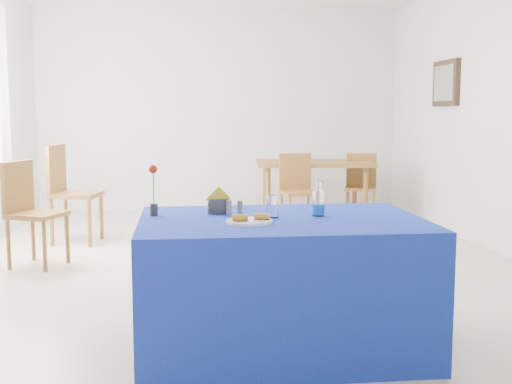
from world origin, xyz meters
TOP-DOWN VIEW (x-y plane):
  - floor at (0.00, 0.00)m, footprint 7.00×7.00m
  - room_shell at (0.00, 0.00)m, footprint 7.00×7.00m
  - picture_frame at (2.47, 1.60)m, footprint 0.06×0.64m
  - picture_art at (2.44, 1.60)m, footprint 0.02×0.52m
  - plate at (-0.18, -2.10)m, footprint 0.26×0.26m
  - drinking_glass at (-0.03, -1.94)m, footprint 0.07×0.07m
  - salt_shaker at (-0.27, -1.80)m, footprint 0.03×0.03m
  - pepper_shaker at (-0.21, -1.83)m, footprint 0.03×0.03m
  - blue_table at (0.01, -1.97)m, footprint 1.60×1.10m
  - water_bottle at (0.24, -1.90)m, footprint 0.08×0.08m
  - napkin_holder at (-0.33, -1.75)m, footprint 0.15×0.07m
  - rose_vase at (-0.71, -1.79)m, footprint 0.05×0.05m
  - oak_table at (1.12, 2.48)m, footprint 1.52×1.04m
  - chair_bg_left at (0.80, 1.86)m, footprint 0.45×0.45m
  - chair_bg_right at (1.71, 2.36)m, footprint 0.48×0.48m
  - chair_win_a at (-1.90, 0.30)m, footprint 0.54×0.54m
  - chair_win_b at (-1.74, 1.33)m, footprint 0.54×0.54m
  - banana_pieces at (-0.17, -2.11)m, footprint 0.21×0.09m

SIDE VIEW (x-z plane):
  - floor at x=0.00m, z-range 0.00..0.00m
  - blue_table at x=0.01m, z-range 0.00..0.76m
  - chair_bg_right at x=1.71m, z-range 0.07..0.92m
  - chair_bg_left at x=0.80m, z-range 0.07..0.96m
  - chair_win_a at x=-1.90m, z-range 0.07..1.01m
  - chair_win_b at x=-1.74m, z-range 0.08..1.11m
  - oak_table at x=1.12m, z-range 0.30..1.06m
  - plate at x=-0.18m, z-range 0.76..0.77m
  - banana_pieces at x=-0.17m, z-range 0.77..0.81m
  - salt_shaker at x=-0.27m, z-range 0.76..0.84m
  - pepper_shaker at x=-0.21m, z-range 0.76..0.84m
  - napkin_holder at x=-0.33m, z-range 0.73..0.89m
  - drinking_glass at x=-0.03m, z-range 0.76..0.89m
  - water_bottle at x=0.24m, z-range 0.72..0.94m
  - rose_vase at x=-0.71m, z-range 0.76..1.05m
  - picture_frame at x=2.47m, z-range 1.44..1.96m
  - picture_art at x=2.44m, z-range 1.50..1.90m
  - room_shell at x=0.00m, z-range -1.75..5.25m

